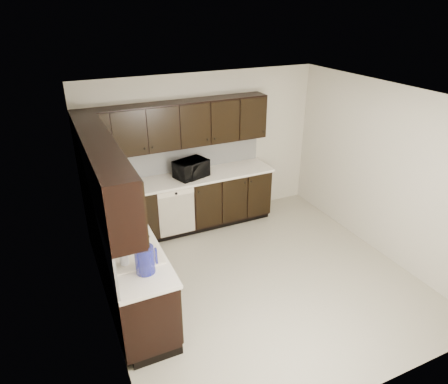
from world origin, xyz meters
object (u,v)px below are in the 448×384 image
object	(u,v)px
storage_bin	(114,199)
microwave	(191,169)
blue_pitcher	(145,260)
sink	(133,255)
toaster_oven	(100,186)

from	to	relation	value
storage_bin	microwave	bearing A→B (deg)	19.26
storage_bin	blue_pitcher	distance (m)	1.66
sink	microwave	bearing A→B (deg)	51.43
toaster_oven	blue_pitcher	bearing A→B (deg)	-78.52
microwave	toaster_oven	world-z (taller)	microwave
toaster_oven	blue_pitcher	size ratio (longest dim) A/B	1.10
sink	blue_pitcher	size ratio (longest dim) A/B	2.74
blue_pitcher	sink	bearing A→B (deg)	89.80
microwave	toaster_oven	bearing A→B (deg)	161.33
microwave	toaster_oven	distance (m)	1.41
microwave	storage_bin	world-z (taller)	microwave
storage_bin	sink	bearing A→B (deg)	-91.32
toaster_oven	blue_pitcher	distance (m)	2.13
toaster_oven	sink	bearing A→B (deg)	-79.00
microwave	blue_pitcher	size ratio (longest dim) A/B	1.70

